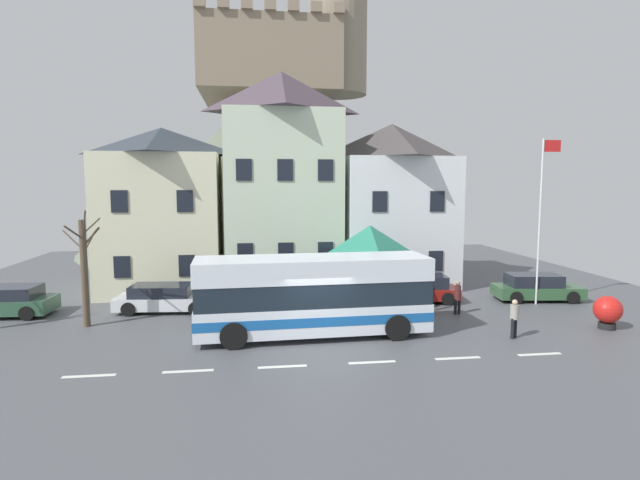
{
  "coord_description": "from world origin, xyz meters",
  "views": [
    {
      "loc": [
        -2.42,
        -17.05,
        5.91
      ],
      "look_at": [
        0.59,
        5.13,
        3.44
      ],
      "focal_mm": 28.32,
      "sensor_mm": 36.0,
      "label": 1
    }
  ],
  "objects_px": {
    "townhouse_02": "(391,204)",
    "bare_tree_01": "(84,270)",
    "parked_car_01": "(420,289)",
    "parked_car_02": "(165,298)",
    "bus_shelter": "(370,242)",
    "pedestrian_01": "(514,316)",
    "harbour_buoy": "(608,311)",
    "hilltop_castle": "(270,162)",
    "transit_bus": "(313,296)",
    "parked_car_03": "(6,301)",
    "pedestrian_00": "(458,296)",
    "public_bench": "(343,289)",
    "parked_car_00": "(536,288)",
    "townhouse_00": "(164,210)",
    "flagpole": "(542,211)",
    "townhouse_01": "(282,182)"
  },
  "relations": [
    {
      "from": "pedestrian_00",
      "to": "hilltop_castle",
      "type": "bearing_deg",
      "value": 106.39
    },
    {
      "from": "parked_car_02",
      "to": "parked_car_03",
      "type": "bearing_deg",
      "value": -175.63
    },
    {
      "from": "hilltop_castle",
      "to": "pedestrian_00",
      "type": "distance_m",
      "value": 27.55
    },
    {
      "from": "townhouse_01",
      "to": "public_bench",
      "type": "bearing_deg",
      "value": -47.22
    },
    {
      "from": "parked_car_02",
      "to": "parked_car_01",
      "type": "bearing_deg",
      "value": 6.1
    },
    {
      "from": "flagpole",
      "to": "transit_bus",
      "type": "bearing_deg",
      "value": -162.47
    },
    {
      "from": "parked_car_03",
      "to": "pedestrian_00",
      "type": "bearing_deg",
      "value": 175.63
    },
    {
      "from": "parked_car_03",
      "to": "public_bench",
      "type": "relative_size",
      "value": 3.02
    },
    {
      "from": "public_bench",
      "to": "parked_car_01",
      "type": "bearing_deg",
      "value": -18.78
    },
    {
      "from": "townhouse_01",
      "to": "townhouse_02",
      "type": "height_order",
      "value": "townhouse_01"
    },
    {
      "from": "transit_bus",
      "to": "bus_shelter",
      "type": "relative_size",
      "value": 2.3
    },
    {
      "from": "transit_bus",
      "to": "parked_car_03",
      "type": "bearing_deg",
      "value": 158.07
    },
    {
      "from": "townhouse_02",
      "to": "bare_tree_01",
      "type": "xyz_separation_m",
      "value": [
        -15.21,
        -7.73,
        -2.33
      ]
    },
    {
      "from": "transit_bus",
      "to": "townhouse_00",
      "type": "bearing_deg",
      "value": 123.54
    },
    {
      "from": "townhouse_02",
      "to": "parked_car_00",
      "type": "relative_size",
      "value": 2.12
    },
    {
      "from": "hilltop_castle",
      "to": "parked_car_03",
      "type": "relative_size",
      "value": 7.86
    },
    {
      "from": "parked_car_02",
      "to": "public_bench",
      "type": "distance_m",
      "value": 8.87
    },
    {
      "from": "townhouse_01",
      "to": "pedestrian_01",
      "type": "xyz_separation_m",
      "value": [
        8.24,
        -10.84,
        -5.19
      ]
    },
    {
      "from": "parked_car_00",
      "to": "harbour_buoy",
      "type": "bearing_deg",
      "value": -82.61
    },
    {
      "from": "parked_car_02",
      "to": "bus_shelter",
      "type": "bearing_deg",
      "value": 1.35
    },
    {
      "from": "pedestrian_01",
      "to": "townhouse_02",
      "type": "bearing_deg",
      "value": 98.09
    },
    {
      "from": "townhouse_00",
      "to": "parked_car_01",
      "type": "height_order",
      "value": "townhouse_00"
    },
    {
      "from": "parked_car_02",
      "to": "parked_car_03",
      "type": "height_order",
      "value": "parked_car_03"
    },
    {
      "from": "bus_shelter",
      "to": "harbour_buoy",
      "type": "height_order",
      "value": "bus_shelter"
    },
    {
      "from": "townhouse_00",
      "to": "parked_car_01",
      "type": "distance_m",
      "value": 14.7
    },
    {
      "from": "townhouse_01",
      "to": "pedestrian_00",
      "type": "bearing_deg",
      "value": -43.18
    },
    {
      "from": "hilltop_castle",
      "to": "transit_bus",
      "type": "height_order",
      "value": "hilltop_castle"
    },
    {
      "from": "hilltop_castle",
      "to": "pedestrian_01",
      "type": "bearing_deg",
      "value": -74.35
    },
    {
      "from": "transit_bus",
      "to": "parked_car_03",
      "type": "xyz_separation_m",
      "value": [
        -13.38,
        4.81,
        -0.9
      ]
    },
    {
      "from": "parked_car_01",
      "to": "parked_car_02",
      "type": "height_order",
      "value": "parked_car_01"
    },
    {
      "from": "bare_tree_01",
      "to": "parked_car_01",
      "type": "bearing_deg",
      "value": 9.12
    },
    {
      "from": "townhouse_02",
      "to": "harbour_buoy",
      "type": "xyz_separation_m",
      "value": [
        6.12,
        -11.0,
        -3.97
      ]
    },
    {
      "from": "townhouse_02",
      "to": "flagpole",
      "type": "relative_size",
      "value": 1.17
    },
    {
      "from": "townhouse_02",
      "to": "harbour_buoy",
      "type": "distance_m",
      "value": 13.2
    },
    {
      "from": "townhouse_02",
      "to": "bus_shelter",
      "type": "xyz_separation_m",
      "value": [
        -2.74,
        -6.13,
        -1.56
      ]
    },
    {
      "from": "hilltop_castle",
      "to": "parked_car_01",
      "type": "bearing_deg",
      "value": -73.88
    },
    {
      "from": "hilltop_castle",
      "to": "pedestrian_00",
      "type": "xyz_separation_m",
      "value": [
        7.51,
        -25.53,
        -7.11
      ]
    },
    {
      "from": "townhouse_02",
      "to": "parked_car_00",
      "type": "distance_m",
      "value": 9.33
    },
    {
      "from": "transit_bus",
      "to": "parked_car_00",
      "type": "bearing_deg",
      "value": 18.22
    },
    {
      "from": "pedestrian_00",
      "to": "bare_tree_01",
      "type": "xyz_separation_m",
      "value": [
        -16.17,
        0.19,
        1.54
      ]
    },
    {
      "from": "bus_shelter",
      "to": "parked_car_00",
      "type": "xyz_separation_m",
      "value": [
        8.82,
        0.34,
        -2.52
      ]
    },
    {
      "from": "townhouse_00",
      "to": "pedestrian_00",
      "type": "xyz_separation_m",
      "value": [
        14.16,
        -7.66,
        -3.65
      ]
    },
    {
      "from": "bus_shelter",
      "to": "parked_car_01",
      "type": "bearing_deg",
      "value": 17.04
    },
    {
      "from": "pedestrian_01",
      "to": "harbour_buoy",
      "type": "height_order",
      "value": "pedestrian_01"
    },
    {
      "from": "parked_car_03",
      "to": "flagpole",
      "type": "height_order",
      "value": "flagpole"
    },
    {
      "from": "hilltop_castle",
      "to": "transit_bus",
      "type": "relative_size",
      "value": 3.63
    },
    {
      "from": "transit_bus",
      "to": "parked_car_00",
      "type": "distance_m",
      "value": 12.91
    },
    {
      "from": "bus_shelter",
      "to": "pedestrian_01",
      "type": "distance_m",
      "value": 7.45
    },
    {
      "from": "townhouse_02",
      "to": "parked_car_02",
      "type": "height_order",
      "value": "townhouse_02"
    },
    {
      "from": "flagpole",
      "to": "bare_tree_01",
      "type": "bearing_deg",
      "value": -176.88
    }
  ]
}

